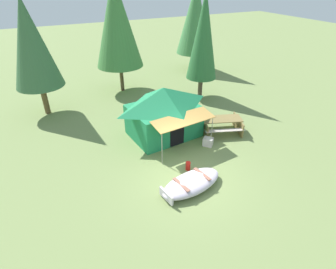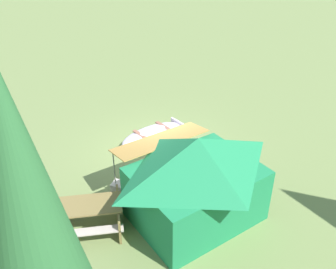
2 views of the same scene
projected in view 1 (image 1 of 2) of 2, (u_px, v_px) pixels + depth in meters
ground_plane at (187, 175)px, 11.12m from camera, size 80.00×80.00×0.00m
beached_rowboat at (191, 183)px, 10.31m from camera, size 2.75×1.61×0.48m
canvas_cabin_tent at (164, 111)px, 13.20m from camera, size 3.69×3.76×2.52m
picnic_table at (221, 123)px, 13.87m from camera, size 2.39×2.12×0.76m
cooler_box at (208, 142)px, 12.89m from camera, size 0.57×0.58×0.40m
fuel_can at (188, 166)px, 11.31m from camera, size 0.27×0.27×0.37m
pine_tree_back_left at (117, 22)px, 16.70m from camera, size 3.03×3.03×7.19m
pine_tree_back_right at (204, 36)px, 16.05m from camera, size 1.89×1.89×6.43m
pine_tree_far_center at (31, 43)px, 13.92m from camera, size 2.56×2.56×6.28m
pine_tree_side at (195, 18)px, 20.91m from camera, size 2.79×2.79×6.69m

